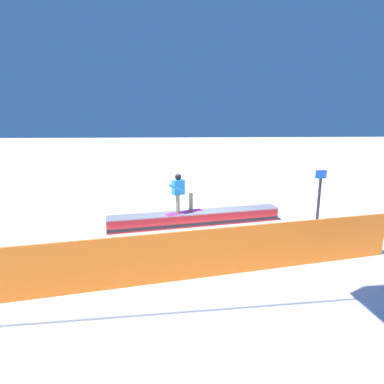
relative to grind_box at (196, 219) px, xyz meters
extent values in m
plane|color=white|center=(0.00, 0.00, -0.23)|extent=(120.00, 120.00, 0.00)
cube|color=red|center=(0.00, 0.00, 0.00)|extent=(6.23, 1.76, 0.46)
cube|color=#1F2329|center=(0.00, 0.00, -0.11)|extent=(6.24, 1.78, 0.11)
cube|color=gray|center=(0.00, 0.00, 0.25)|extent=(6.24, 1.82, 0.04)
cube|color=#B82992|center=(0.41, 0.08, 0.28)|extent=(1.40, 0.92, 0.01)
cylinder|color=gray|center=(0.65, 0.21, 0.62)|extent=(0.19, 0.19, 0.67)
cylinder|color=gray|center=(0.17, -0.05, 0.62)|extent=(0.19, 0.19, 0.67)
cube|color=#288EDD|center=(0.62, 0.20, 1.21)|extent=(0.47, 0.40, 0.51)
sphere|color=black|center=(0.62, 0.20, 1.57)|extent=(0.22, 0.22, 0.22)
cylinder|color=#288EDD|center=(0.71, 0.43, 1.23)|extent=(0.51, 0.33, 0.34)
cylinder|color=#288EDD|center=(0.61, 0.00, 1.23)|extent=(0.14, 0.13, 0.55)
cube|color=orange|center=(0.00, 3.91, 0.38)|extent=(10.00, 2.00, 1.20)
cylinder|color=#262628|center=(-4.50, -0.01, 0.60)|extent=(0.10, 0.10, 1.65)
cube|color=blue|center=(-4.50, -0.01, 1.57)|extent=(0.40, 0.04, 0.30)
camera|label=1|loc=(0.84, 10.89, 3.45)|focal=29.72mm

